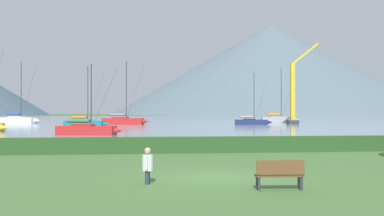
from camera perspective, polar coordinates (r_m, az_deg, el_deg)
The scene contains 13 objects.
ground_plane at distance 18.27m, azimuth 2.80°, elevation -8.22°, with size 1000.00×1000.00×0.00m, color #477038.
harbor_water at distance 154.90m, azimuth -5.65°, elevation -1.35°, with size 320.00×246.00×0.00m, color #8499A8.
hedge_line at distance 29.07m, azimuth -0.81°, elevation -4.39°, with size 80.00×1.20×0.93m, color #284C23.
sailboat_slip_1 at distance 112.23m, azimuth 10.28°, elevation -1.32°, with size 8.98×3.74×12.52m.
sailboat_slip_2 at distance 109.08m, azimuth -19.88°, elevation -1.30°, with size 9.33×5.46×13.23m.
sailboat_slip_4 at distance 92.89m, azimuth -8.14°, elevation -1.50°, with size 9.13×4.12×12.22m.
sailboat_slip_5 at distance 91.14m, azimuth 7.11°, elevation -1.62°, with size 7.19×3.63×9.81m.
sailboat_slip_7 at distance 79.79m, azimuth -12.58°, elevation -1.76°, with size 7.55×3.68×9.86m.
sailboat_slip_12 at distance 52.10m, azimuth -12.34°, elevation -2.52°, with size 7.18×3.27×7.52m.
park_bench_near_path at distance 15.47m, azimuth 10.37°, elevation -7.65°, with size 1.54×0.57×0.95m.
person_seated_viewer at distance 16.55m, azimuth -5.30°, elevation -6.63°, with size 0.36×0.56×1.25m.
dock_crane at distance 97.03m, azimuth 11.96°, elevation 1.20°, with size 6.29×2.00×16.17m.
distant_hill_west_ridge at distance 415.73m, azimuth 9.32°, elevation 4.49°, with size 268.10×268.10×76.40m, color slate.
Camera 1 is at (-3.00, -17.85, 2.47)m, focal length 44.91 mm.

